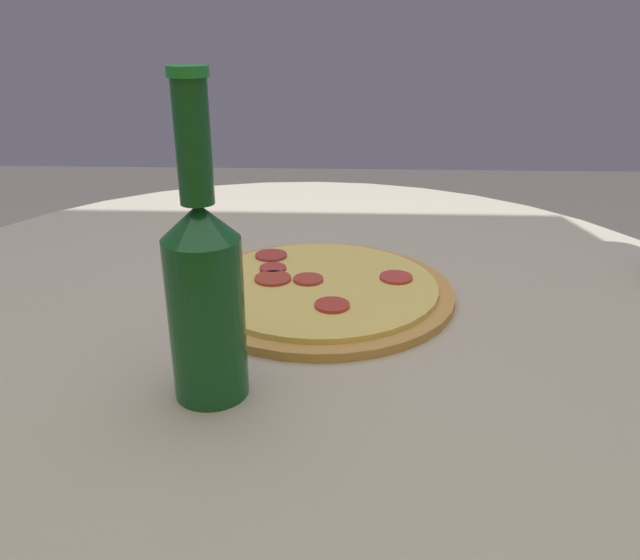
# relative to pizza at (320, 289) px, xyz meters

# --- Properties ---
(table) EXTENTS (1.06, 1.06, 0.77)m
(table) POSITION_rel_pizza_xyz_m (0.03, -0.02, -0.21)
(table) COLOR #B2A893
(table) RESTS_ON ground_plane
(pizza) EXTENTS (0.31, 0.31, 0.02)m
(pizza) POSITION_rel_pizza_xyz_m (0.00, 0.00, 0.00)
(pizza) COLOR #C68E47
(pizza) RESTS_ON table
(beer_bottle) EXTENTS (0.06, 0.06, 0.27)m
(beer_bottle) POSITION_rel_pizza_xyz_m (0.09, 0.21, 0.09)
(beer_bottle) COLOR #144C23
(beer_bottle) RESTS_ON table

